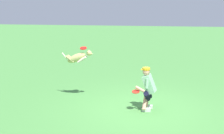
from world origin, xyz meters
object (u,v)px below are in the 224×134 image
object	(u,v)px
person	(148,87)
frisbee_held	(136,92)
dog	(78,58)
frisbee_flying	(83,48)

from	to	relation	value
person	frisbee_held	size ratio (longest dim) A/B	5.72
person	dog	world-z (taller)	dog
person	dog	bearing A→B (deg)	-9.22
dog	frisbee_held	distance (m)	2.37
dog	frisbee_flying	world-z (taller)	frisbee_flying
dog	frisbee_held	bearing A→B (deg)	-23.91
person	dog	size ratio (longest dim) A/B	1.19
dog	frisbee_held	size ratio (longest dim) A/B	4.81
person	frisbee_held	distance (m)	0.40
person	frisbee_flying	xyz separation A→B (m)	(2.13, -0.86, 0.99)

